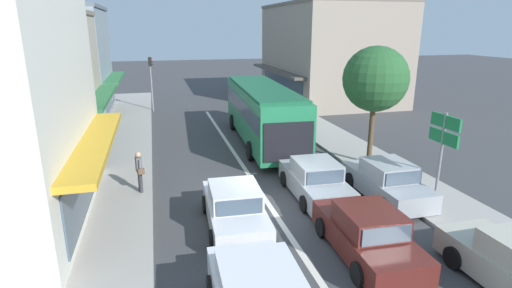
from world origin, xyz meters
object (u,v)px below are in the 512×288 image
Objects in this scene: sedan_queue_gap_filler at (235,208)px; directional_road_sign at (443,139)px; traffic_light_downstreet at (151,75)px; pedestrian_with_handbag_near at (139,169)px; parked_sedan_kerb_second at (387,182)px; sedan_adjacent_lane_trail at (315,180)px; city_bus at (263,110)px; street_tree_right at (375,79)px; sedan_behind_bus_mid at (367,234)px.

directional_road_sign is at bearing -4.72° from sedan_queue_gap_filler.
directional_road_sign is (9.65, -20.72, -0.15)m from traffic_light_downstreet.
pedestrian_with_handbag_near is (-10.24, 4.07, -1.64)m from directional_road_sign.
traffic_light_downstreet is 1.17× the size of directional_road_sign.
parked_sedan_kerb_second is 21.19m from traffic_light_downstreet.
city_bus is at bearing 89.92° from sedan_adjacent_lane_trail.
city_bus is 6.74m from street_tree_right.
city_bus is 12.16m from sedan_behind_bus_mid.
parked_sedan_kerb_second is 5.15m from street_tree_right.
pedestrian_with_handbag_near is at bearing 164.24° from parked_sedan_kerb_second.
street_tree_right reaches higher than sedan_behind_bus_mid.
directional_road_sign is 0.64× the size of street_tree_right.
street_tree_right is (1.32, 3.61, 3.43)m from parked_sedan_kerb_second.
sedan_adjacent_lane_trail is 1.01× the size of traffic_light_downstreet.
sedan_behind_bus_mid is 1.01× the size of traffic_light_downstreet.
directional_road_sign is (7.18, -0.59, 2.04)m from sedan_queue_gap_filler.
city_bus is at bearing -60.59° from traffic_light_downstreet.
city_bus is 2.58× the size of sedan_adjacent_lane_trail.
pedestrian_with_handbag_near reaches higher than sedan_queue_gap_filler.
city_bus reaches higher than sedan_adjacent_lane_trail.
pedestrian_with_handbag_near is at bearing 164.66° from sedan_adjacent_lane_trail.
pedestrian_with_handbag_near is at bearing -174.46° from street_tree_right.
pedestrian_with_handbag_near reaches higher than parked_sedan_kerb_second.
sedan_queue_gap_filler is (-3.52, -9.50, -1.22)m from city_bus.
sedan_queue_gap_filler is at bearing -171.79° from parked_sedan_kerb_second.
street_tree_right is at bearing -57.59° from traffic_light_downstreet.
traffic_light_downstreet is (-5.81, 22.72, 2.19)m from sedan_behind_bus_mid.
sedan_queue_gap_filler and parked_sedan_kerb_second have the same top height.
pedestrian_with_handbag_near is (-6.57, 1.80, 0.40)m from sedan_adjacent_lane_trail.
sedan_behind_bus_mid is 4.79m from directional_road_sign.
traffic_light_downstreet reaches higher than directional_road_sign.
sedan_adjacent_lane_trail is at bearing 148.29° from directional_road_sign.
city_bus reaches higher than sedan_behind_bus_mid.
traffic_light_downstreet reaches higher than sedan_queue_gap_filler.
sedan_queue_gap_filler is 20.39m from traffic_light_downstreet.
parked_sedan_kerb_second is at bearing 8.21° from sedan_queue_gap_filler.
street_tree_right is (4.11, 7.10, 3.43)m from sedan_behind_bus_mid.
street_tree_right is (9.92, -15.63, 1.24)m from traffic_light_downstreet.
sedan_queue_gap_filler is 1.00× the size of sedan_behind_bus_mid.
directional_road_sign is at bearing -54.58° from parked_sedan_kerb_second.
pedestrian_with_handbag_near is (-3.06, 3.48, 0.40)m from sedan_queue_gap_filler.
street_tree_right is (3.94, 2.82, 3.43)m from sedan_adjacent_lane_trail.
city_bus is at bearing 109.94° from directional_road_sign.
parked_sedan_kerb_second is at bearing 125.42° from directional_road_sign.
city_bus is 1.96× the size of street_tree_right.
directional_road_sign reaches higher than sedan_queue_gap_filler.
sedan_queue_gap_filler is at bearing -154.49° from sedan_adjacent_lane_trail.
sedan_behind_bus_mid is at bearing -92.31° from sedan_adjacent_lane_trail.
sedan_adjacent_lane_trail and sedan_behind_bus_mid have the same top height.
parked_sedan_kerb_second is at bearing -15.76° from pedestrian_with_handbag_near.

